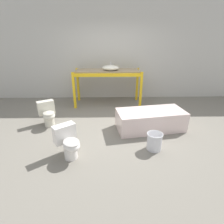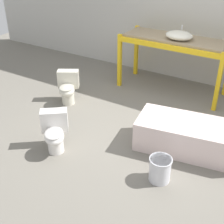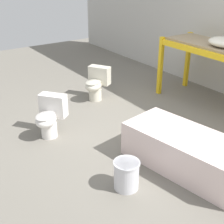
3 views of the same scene
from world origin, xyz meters
TOP-DOWN VIEW (x-y plane):
  - ground_plane at (0.00, 0.00)m, footprint 12.00×12.00m
  - shelving_rack at (-0.13, 1.52)m, footprint 2.03×0.79m
  - sink_basin at (-0.03, 1.43)m, footprint 0.50×0.39m
  - bathtub_main at (0.86, -0.19)m, footprint 1.60×0.92m
  - toilet_near at (-1.55, 0.04)m, footprint 0.53×0.59m
  - toilet_far at (-0.80, -1.20)m, footprint 0.56×0.59m
  - bucket_white at (0.76, -1.01)m, footprint 0.29×0.29m

SIDE VIEW (x-z plane):
  - ground_plane at x=0.00m, z-range 0.00..0.00m
  - bucket_white at x=0.76m, z-range 0.01..0.34m
  - bathtub_main at x=0.86m, z-range 0.03..0.48m
  - toilet_near at x=-1.55m, z-range 0.02..0.59m
  - toilet_far at x=-0.80m, z-range 0.02..0.59m
  - shelving_rack at x=-0.13m, z-range 0.37..1.45m
  - sink_basin at x=-0.03m, z-range 1.03..1.27m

